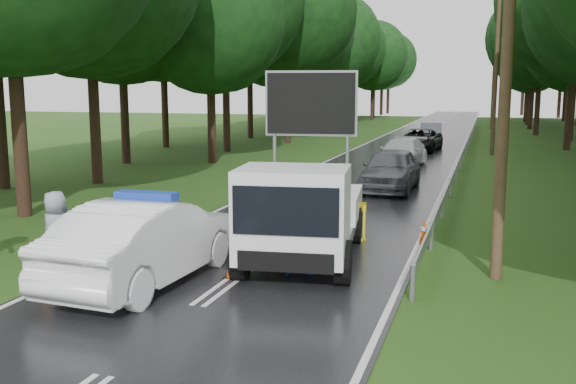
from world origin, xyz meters
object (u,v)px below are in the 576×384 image
at_px(officer, 279,224).
at_px(queue_car_fourth, 431,133).
at_px(queue_car_first, 390,169).
at_px(queue_car_third, 419,140).
at_px(police_sedan, 148,241).
at_px(civilian, 303,238).
at_px(queue_car_second, 402,153).
at_px(work_truck, 302,213).
at_px(barrier, 317,212).

bearing_deg(officer, queue_car_fourth, -88.44).
distance_m(queue_car_first, queue_car_third, 16.39).
height_order(police_sedan, queue_car_third, police_sedan).
xyz_separation_m(civilian, queue_car_fourth, (-0.38, 35.32, -0.13)).
height_order(civilian, queue_car_second, civilian).
relative_size(queue_car_first, queue_car_fourth, 1.13).
xyz_separation_m(police_sedan, queue_car_second, (2.40, 21.23, -0.15)).
bearing_deg(civilian, police_sedan, 177.88).
xyz_separation_m(queue_car_third, queue_car_fourth, (0.13, 6.86, 0.00)).
xyz_separation_m(officer, civilian, (0.88, -1.07, -0.03)).
bearing_deg(queue_car_second, queue_car_third, 94.77).
height_order(officer, queue_car_fourth, officer).
height_order(queue_car_second, queue_car_third, queue_car_second).
bearing_deg(work_truck, queue_car_third, 82.81).
bearing_deg(queue_car_fourth, queue_car_second, -93.47).
distance_m(police_sedan, work_truck, 3.52).
bearing_deg(queue_car_first, barrier, -92.97).
relative_size(police_sedan, queue_car_second, 1.08).
bearing_deg(barrier, queue_car_fourth, 72.31).
bearing_deg(queue_car_first, queue_car_second, 94.87).
bearing_deg(queue_car_second, barrier, -85.23).
height_order(police_sedan, civilian, police_sedan).
relative_size(queue_car_second, queue_car_fourth, 1.15).
bearing_deg(officer, civilian, 131.86).
distance_m(officer, queue_car_third, 27.40).
distance_m(barrier, queue_car_second, 16.82).
height_order(work_truck, barrier, work_truck).
xyz_separation_m(officer, queue_car_third, (0.37, 27.39, -0.17)).
bearing_deg(officer, queue_car_second, -88.73).
bearing_deg(civilian, work_truck, 80.49).
height_order(queue_car_third, queue_car_fourth, queue_car_fourth).
xyz_separation_m(police_sedan, work_truck, (2.59, 2.37, 0.30)).
xyz_separation_m(police_sedan, queue_car_third, (2.40, 29.80, -0.16)).
bearing_deg(work_truck, civilian, -80.17).
relative_size(officer, queue_car_second, 0.35).
relative_size(work_truck, civilian, 3.40).
distance_m(barrier, queue_car_fourth, 32.26).
height_order(queue_car_second, queue_car_fourth, queue_car_second).
xyz_separation_m(work_truck, civilian, (0.32, -1.02, -0.33)).
xyz_separation_m(civilian, queue_car_third, (-0.51, 28.46, -0.13)).
height_order(officer, queue_car_second, officer).
distance_m(barrier, officer, 2.03).
xyz_separation_m(police_sedan, queue_car_fourth, (2.53, 36.67, -0.16)).
height_order(officer, civilian, officer).
distance_m(police_sedan, queue_car_second, 21.37).
height_order(queue_car_first, queue_car_third, queue_car_first).
relative_size(work_truck, barrier, 2.32).
distance_m(police_sedan, queue_car_fourth, 36.75).
bearing_deg(queue_car_first, queue_car_fourth, 91.76).
distance_m(police_sedan, civilian, 3.20).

